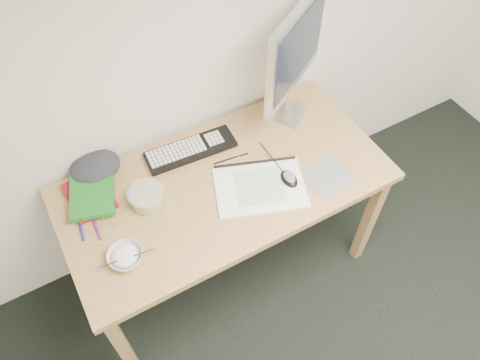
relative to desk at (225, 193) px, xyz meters
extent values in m
plane|color=silver|center=(0.24, 0.37, 0.63)|extent=(3.60, 0.00, 3.60)
cube|color=tan|center=(-0.65, -0.30, -0.31)|extent=(0.05, 0.05, 0.71)
cube|color=tan|center=(0.65, -0.30, -0.31)|extent=(0.05, 0.05, 0.71)
cube|color=tan|center=(-0.65, 0.30, -0.31)|extent=(0.05, 0.05, 0.71)
cube|color=tan|center=(0.65, 0.30, -0.31)|extent=(0.05, 0.05, 0.71)
cube|color=tan|center=(0.00, 0.00, 0.06)|extent=(1.40, 0.70, 0.03)
cube|color=slate|center=(0.40, -0.19, 0.08)|extent=(0.21, 0.19, 0.00)
cube|color=white|center=(0.12, -0.10, 0.09)|extent=(0.45, 0.38, 0.01)
cube|color=black|center=(-0.05, 0.22, 0.09)|extent=(0.41, 0.16, 0.02)
cube|color=silver|center=(0.46, 0.21, 0.09)|extent=(0.23, 0.22, 0.01)
cube|color=silver|center=(0.46, 0.21, 0.17)|extent=(0.06, 0.05, 0.16)
cube|color=silver|center=(0.46, 0.21, 0.46)|extent=(0.44, 0.29, 0.40)
cube|color=black|center=(0.46, 0.21, 0.47)|extent=(0.38, 0.24, 0.31)
ellipsoid|color=black|center=(0.24, -0.13, 0.11)|extent=(0.06, 0.10, 0.03)
imported|color=silver|center=(-0.50, -0.14, 0.10)|extent=(0.17, 0.17, 0.04)
cylinder|color=silver|center=(-0.50, -0.17, 0.13)|extent=(0.22, 0.05, 0.02)
cylinder|color=#D3CD4A|center=(-0.33, 0.06, 0.12)|extent=(0.19, 0.19, 0.07)
cube|color=maroon|center=(-0.53, 0.20, 0.09)|extent=(0.18, 0.23, 0.02)
cube|color=#1B6D1E|center=(-0.51, 0.19, 0.12)|extent=(0.24, 0.28, 0.02)
ellipsoid|color=#23272B|center=(-0.46, 0.31, 0.12)|extent=(0.21, 0.19, 0.08)
cylinder|color=pink|center=(0.03, 0.08, 0.09)|extent=(0.17, 0.02, 0.01)
cylinder|color=tan|center=(0.01, 0.01, 0.09)|extent=(0.16, 0.06, 0.01)
cylinder|color=black|center=(0.09, 0.10, 0.09)|extent=(0.16, 0.03, 0.01)
cylinder|color=#1D1DA0|center=(-0.61, 0.07, 0.09)|extent=(0.03, 0.12, 0.01)
cylinder|color=orange|center=(-0.52, 0.14, 0.09)|extent=(0.03, 0.14, 0.01)
cylinder|color=#63227E|center=(-0.55, 0.04, 0.09)|extent=(0.02, 0.12, 0.01)
camera|label=1|loc=(-0.53, -1.08, 1.67)|focal=35.00mm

